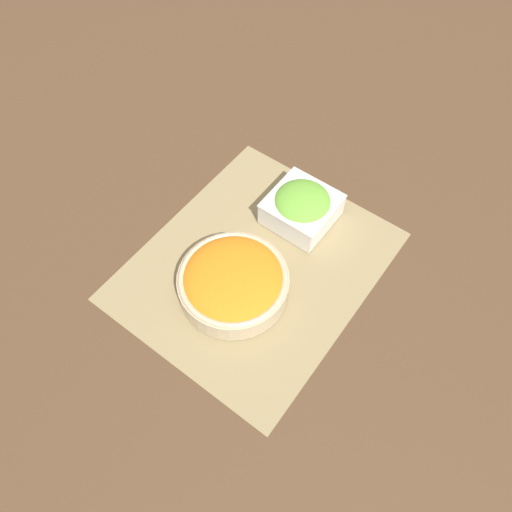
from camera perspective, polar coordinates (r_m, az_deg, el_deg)
ground_plane at (r=0.91m, az=0.00°, el=-1.15°), size 3.00×3.00×0.00m
placemat at (r=0.91m, az=0.00°, el=-1.08°), size 0.46×0.39×0.00m
lettuce_bowl at (r=0.94m, az=5.26°, el=5.65°), size 0.12×0.12×0.07m
carrot_bowl at (r=0.85m, az=-2.58°, el=-2.90°), size 0.19×0.19×0.06m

